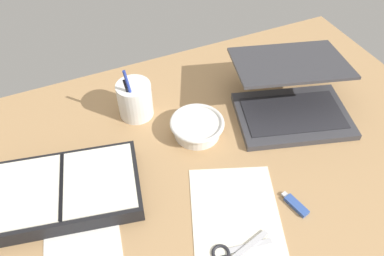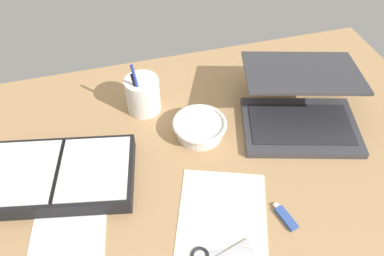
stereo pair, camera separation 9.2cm
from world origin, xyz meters
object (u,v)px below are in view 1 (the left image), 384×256
Objects in this scene: planner at (64,191)px; bowl at (197,127)px; scissors at (230,255)px; laptop at (292,97)px; pen_cup at (135,100)px.

bowl is at bearing 20.68° from planner.
planner is at bearing 132.37° from scissors.
pen_cup is at bearing 174.24° from laptop.
planner is (-23.51, -19.62, -2.98)cm from pen_cup.
laptop is 42.95cm from pen_cup.
planner reaches higher than scissors.
pen_cup is (-39.87, 15.97, 0.27)cm from laptop.
scissors is (28.13, -28.10, -1.87)cm from planner.
laptop reaches higher than planner.
planner is 39.81cm from scissors.
planner is at bearing -140.15° from pen_cup.
bowl is at bearing -48.05° from pen_cup.
laptop is 2.87× the size of scissors.
laptop is at bearing -4.59° from bowl.
bowl is 0.84× the size of pen_cup.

